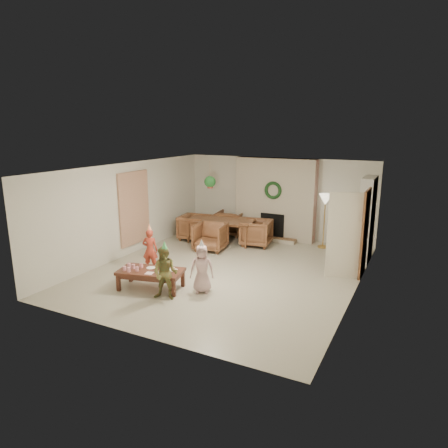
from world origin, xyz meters
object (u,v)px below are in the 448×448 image
Objects in this scene: dining_chair_far at (230,223)px; coffee_table_top at (151,271)px; child_pink at (202,269)px; dining_table at (221,231)px; child_plaid at (165,273)px; child_red at (150,250)px; dining_chair_near at (210,237)px; dining_chair_right at (256,233)px; dining_chair_left at (194,227)px.

dining_chair_far is 0.62× the size of coffee_table_top.
child_pink reaches higher than dining_chair_far.
child_plaid is at bearing -85.15° from dining_table.
coffee_table_top is 1.34× the size of child_red.
coffee_table_top is (0.21, -3.05, 0.00)m from dining_chair_near.
child_plaid is (-0.17, -4.35, 0.16)m from dining_chair_right.
child_plaid reaches higher than dining_chair_right.
dining_chair_left is at bearing -100.68° from child_red.
dining_chair_far is at bearing -45.00° from dining_chair_left.
child_plaid reaches higher than coffee_table_top.
dining_chair_left is 1.00× the size of dining_chair_right.
dining_chair_far is at bearing -128.66° from dining_chair_right.
dining_chair_far is at bearing 90.00° from dining_chair_near.
dining_chair_near is at bearing -90.00° from dining_table.
dining_table is at bearing -90.00° from dining_chair_left.
dining_table is at bearing 90.00° from dining_chair_near.
dining_table is 1.10m from dining_chair_right.
dining_chair_left is 0.83× the size of child_red.
dining_chair_left is at bearing 135.00° from dining_chair_near.
child_plaid is (1.31, -1.23, 0.03)m from child_red.
child_plaid is at bearing -9.69° from dining_chair_right.
coffee_table_top is (1.19, -3.80, 0.00)m from dining_chair_left.
child_plaid is 1.06× the size of child_pink.
dining_chair_near is at bearing 80.83° from coffee_table_top.
dining_chair_left is 2.91m from child_red.
child_plaid is at bearing -83.91° from dining_chair_near.
dining_table is 1.45× the size of coffee_table_top.
dining_chair_far is at bearing 90.00° from dining_table.
dining_chair_left is at bearing -180.00° from dining_table.
dining_chair_right is at bearing -90.00° from dining_chair_left.
child_pink is at bearing 38.65° from child_plaid.
child_red is at bearing 121.73° from child_plaid.
dining_chair_left is 1.98m from dining_chair_right.
child_pink is at bearing -154.20° from dining_chair_left.
child_plaid reaches higher than dining_chair_near.
child_pink is (1.07, 0.35, 0.12)m from coffee_table_top.
dining_chair_right is 3.72m from child_pink.
dining_chair_near is 1.00× the size of dining_chair_far.
dining_chair_near is at bearing 88.45° from child_plaid.
dining_chair_left reaches higher than dining_table.
child_pink reaches higher than dining_chair_left.
child_plaid reaches higher than dining_chair_left.
dining_chair_far is 1.41m from dining_chair_right.
dining_chair_near is at bearing -123.67° from child_red.
dining_chair_left is (-0.87, -0.11, 0.04)m from dining_table.
dining_chair_right is at bearing 141.34° from dining_chair_far.
dining_chair_left is 3.99m from coffee_table_top.
dining_chair_right is 4.13m from coffee_table_top.
child_plaid reaches higher than child_pink.
dining_chair_left is at bearing 98.50° from child_plaid.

